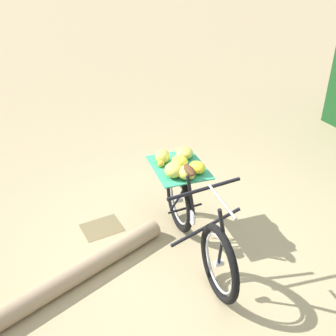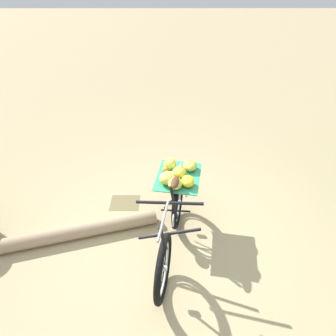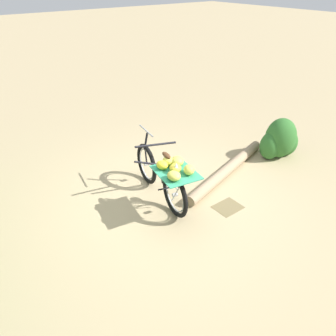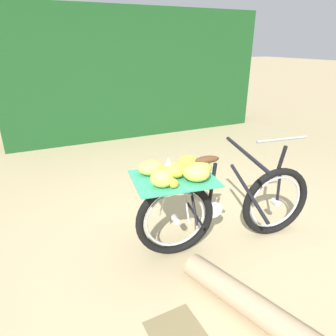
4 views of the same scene
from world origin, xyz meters
The scene contains 3 objects.
ground_plane centered at (0.00, 0.00, 0.00)m, with size 60.00×60.00×0.00m, color tan.
foliage_hedge centered at (-4.17, 0.93, 1.22)m, with size 5.24×0.90×2.45m, color #19471E.
bicycle centered at (-0.05, 0.04, 0.52)m, with size 0.80×1.80×1.03m.
Camera 4 is at (1.87, -1.43, 1.83)m, focal length 31.87 mm.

